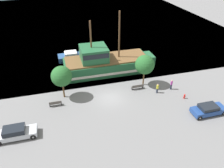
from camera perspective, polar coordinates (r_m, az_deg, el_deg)
ground_plane at (r=33.07m, az=-0.39°, el=-3.74°), size 160.00×160.00×0.00m
water_surface at (r=72.82m, az=-9.74°, el=16.42°), size 80.00×80.00×0.00m
pirate_ship at (r=39.48m, az=-1.79°, el=5.67°), size 16.46×5.62×10.70m
moored_boat_dockside at (r=45.09m, az=-10.19°, el=7.13°), size 5.98×2.60×1.62m
parked_car_curb_front at (r=32.58m, az=23.87°, el=-6.10°), size 4.66×1.94×1.39m
parked_car_curb_mid at (r=28.89m, az=-23.87°, el=-11.56°), size 4.74×1.84×1.51m
fire_hydrant at (r=34.57m, az=18.40°, el=-3.03°), size 0.42×0.25×0.76m
bench_promenade_east at (r=35.12m, az=6.70°, el=-0.72°), size 1.96×0.45×0.85m
bench_promenade_west at (r=32.36m, az=-14.55°, el=-4.93°), size 1.74×0.45×0.85m
pedestrian_walking_near at (r=35.89m, az=15.25°, el=-0.12°), size 0.32×0.32×1.74m
pedestrian_walking_far at (r=34.55m, az=11.77°, el=-1.13°), size 0.32×0.32×1.61m
tree_row_east at (r=32.22m, az=-13.04°, el=1.96°), size 3.04×3.04×5.15m
tree_row_mideast at (r=34.77m, az=8.55°, el=5.01°), size 3.08×3.08×5.27m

